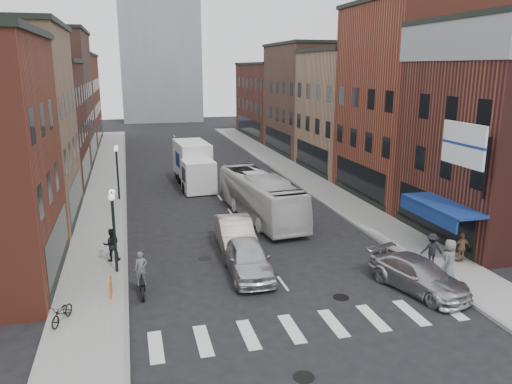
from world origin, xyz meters
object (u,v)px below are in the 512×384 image
at_px(streetlamp_near, 113,216).
at_px(sedan_left_near, 248,258).
at_px(ped_right_c, 449,260).
at_px(billboard_sign, 465,146).
at_px(curb_car, 418,275).
at_px(box_truck, 194,165).
at_px(bike_rack, 111,287).
at_px(motorcycle_rider, 142,275).
at_px(parked_bicycle, 62,313).
at_px(sedan_left_far, 235,234).
at_px(transit_bus, 260,196).
at_px(streetlamp_far, 117,162).
at_px(ped_right_b, 462,247).
at_px(ped_left_solo, 112,245).
at_px(ped_right_a, 432,249).

height_order(streetlamp_near, sedan_left_near, streetlamp_near).
xyz_separation_m(sedan_left_near, ped_right_c, (8.72, -3.17, 0.28)).
bearing_deg(billboard_sign, curb_car, -150.73).
relative_size(sedan_left_near, ped_right_c, 2.55).
height_order(box_truck, curb_car, box_truck).
bearing_deg(curb_car, bike_rack, 153.03).
relative_size(box_truck, motorcycle_rider, 4.13).
bearing_deg(billboard_sign, parked_bicycle, -176.57).
distance_m(streetlamp_near, ped_right_c, 15.66).
bearing_deg(sedan_left_far, motorcycle_rider, -135.22).
relative_size(bike_rack, ped_right_c, 0.41).
distance_m(billboard_sign, bike_rack, 17.14).
bearing_deg(sedan_left_far, billboard_sign, -26.25).
relative_size(sedan_left_near, sedan_left_far, 0.96).
distance_m(sedan_left_near, parked_bicycle, 8.56).
bearing_deg(ped_right_c, transit_bus, -98.69).
distance_m(streetlamp_far, parked_bicycle, 18.83).
height_order(curb_car, ped_right_b, ped_right_b).
xyz_separation_m(motorcycle_rider, sedan_left_near, (4.98, 0.94, -0.09)).
bearing_deg(ped_left_solo, sedan_left_far, 179.68).
bearing_deg(sedan_left_near, ped_left_solo, 155.60).
relative_size(curb_car, ped_right_b, 3.20).
bearing_deg(transit_bus, curb_car, -78.22).
bearing_deg(parked_bicycle, sedan_left_far, 60.28).
height_order(bike_rack, parked_bicycle, same).
xyz_separation_m(transit_bus, sedan_left_far, (-2.80, -5.22, -0.62)).
relative_size(sedan_left_near, ped_left_solo, 2.91).
bearing_deg(motorcycle_rider, bike_rack, -175.07).
bearing_deg(curb_car, box_truck, 90.52).
relative_size(ped_left_solo, ped_right_c, 0.87).
bearing_deg(billboard_sign, ped_right_b, 29.54).
xyz_separation_m(ped_right_a, ped_right_b, (1.68, -0.02, -0.04)).
bearing_deg(ped_right_a, ped_right_c, 96.38).
relative_size(streetlamp_far, ped_right_c, 2.13).
relative_size(streetlamp_far, motorcycle_rider, 2.07).
xyz_separation_m(curb_car, parked_bicycle, (-14.97, 0.59, -0.17)).
height_order(streetlamp_near, ped_right_a, streetlamp_near).
xyz_separation_m(parked_bicycle, ped_right_c, (16.76, -0.21, 0.57)).
xyz_separation_m(billboard_sign, streetlamp_near, (-15.99, 3.50, -3.22)).
bearing_deg(parked_bicycle, box_truck, 91.63).
distance_m(streetlamp_near, sedan_left_far, 6.88).
relative_size(billboard_sign, ped_right_a, 2.27).
bearing_deg(ped_right_c, box_truck, -103.02).
bearing_deg(sedan_left_far, bike_rack, -140.70).
relative_size(sedan_left_far, ped_right_b, 3.33).
bearing_deg(parked_bicycle, streetlamp_near, 88.40).
xyz_separation_m(bike_rack, ped_right_a, (15.25, -0.35, 0.41)).
height_order(streetlamp_near, bike_rack, streetlamp_near).
height_order(motorcycle_rider, sedan_left_far, motorcycle_rider).
xyz_separation_m(bike_rack, motorcycle_rider, (1.30, 0.13, 0.38)).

